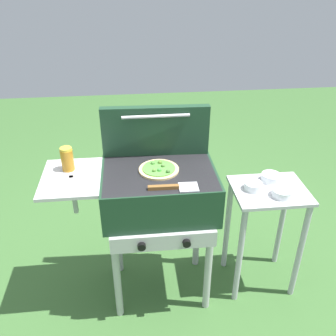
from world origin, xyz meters
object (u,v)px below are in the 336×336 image
Objects in this scene: grill at (157,194)px; spatula at (174,187)px; sauce_jar at (67,159)px; topping_bowl_far at (271,178)px; pizza_veggie at (159,169)px; topping_bowl_middle at (253,186)px; prep_table at (265,217)px; topping_bowl_near at (282,193)px.

grill is 3.67× the size of spatula.
topping_bowl_far is (1.20, 0.02, -0.21)m from sauce_jar.
grill is at bearing -130.29° from pizza_veggie.
spatula reaches higher than topping_bowl_middle.
pizza_veggie reaches higher than topping_bowl_middle.
topping_bowl_middle is (-0.14, -0.08, 0.00)m from topping_bowl_far.
topping_bowl_far is (0.04, 0.09, 0.23)m from prep_table.
topping_bowl_middle is (0.50, 0.19, -0.15)m from spatula.
grill reaches higher than topping_bowl_far.
grill is 0.71m from prep_table.
pizza_veggie is 0.58m from topping_bowl_middle.
prep_table is at bearing 0.37° from grill.
topping_bowl_middle is (0.57, 0.01, 0.00)m from grill.
pizza_veggie is 1.64× the size of sauce_jar.
sauce_jar is 1.23m from topping_bowl_near.
spatula is 2.43× the size of topping_bowl_middle.
prep_table is (0.67, 0.00, -0.23)m from grill.
spatula is 0.55m from topping_bowl_middle.
prep_table is at bearing -110.86° from topping_bowl_far.
grill is 0.72m from topping_bowl_far.
topping_bowl_near is at bearing -5.95° from grill.
spatula is at bearing -24.43° from sauce_jar.
pizza_veggie is at bearing 179.70° from topping_bowl_middle.
topping_bowl_far is at bearing 7.81° from grill.
pizza_veggie is 0.72m from topping_bowl_near.
prep_table is at bearing -1.09° from pizza_veggie.
grill is 8.24× the size of topping_bowl_near.
topping_bowl_near is (0.04, -0.08, 0.23)m from prep_table.
sauce_jar is 1.21m from topping_bowl_far.
topping_bowl_far and topping_bowl_middle have the same top height.
grill is 1.30× the size of prep_table.
spatula is at bearing -66.78° from grill.
pizza_veggie is at bearing -7.30° from sauce_jar.
topping_bowl_near is (0.64, 0.10, -0.15)m from spatula.
topping_bowl_far is (0.71, 0.10, 0.00)m from grill.
grill is 4.29× the size of pizza_veggie.
sauce_jar is at bearing 176.37° from topping_bowl_middle.
topping_bowl_middle is at bearing 148.10° from topping_bowl_near.
prep_table is 0.25m from topping_bowl_near.
pizza_veggie is 0.51m from sauce_jar.
prep_table is 6.33× the size of topping_bowl_far.
topping_bowl_far reaches higher than prep_table.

